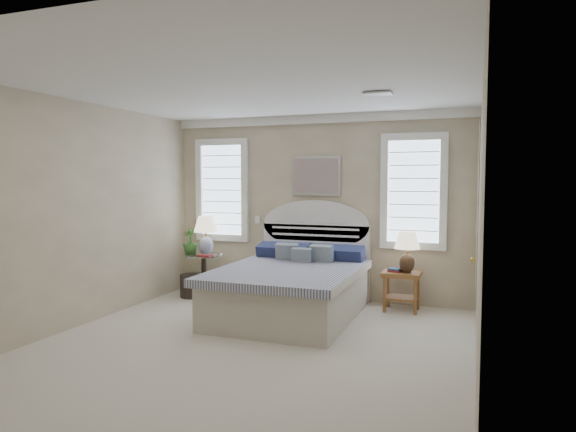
# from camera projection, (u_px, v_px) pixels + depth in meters

# --- Properties ---
(floor) EXTENTS (4.50, 5.00, 0.01)m
(floor) POSITION_uv_depth(u_px,v_px,m) (246.00, 349.00, 5.34)
(floor) COLOR beige
(floor) RESTS_ON ground
(ceiling) EXTENTS (4.50, 5.00, 0.01)m
(ceiling) POSITION_uv_depth(u_px,v_px,m) (244.00, 86.00, 5.15)
(ceiling) COLOR white
(ceiling) RESTS_ON wall_back
(wall_back) EXTENTS (4.50, 0.02, 2.70)m
(wall_back) POSITION_uv_depth(u_px,v_px,m) (317.00, 208.00, 7.58)
(wall_back) COLOR tan
(wall_back) RESTS_ON floor
(wall_left) EXTENTS (0.02, 5.00, 2.70)m
(wall_left) POSITION_uv_depth(u_px,v_px,m) (71.00, 215.00, 6.02)
(wall_left) COLOR tan
(wall_left) RESTS_ON floor
(wall_right) EXTENTS (0.02, 5.00, 2.70)m
(wall_right) POSITION_uv_depth(u_px,v_px,m) (480.00, 227.00, 4.46)
(wall_right) COLOR tan
(wall_right) RESTS_ON floor
(crown_molding) EXTENTS (4.50, 0.08, 0.12)m
(crown_molding) POSITION_uv_depth(u_px,v_px,m) (316.00, 119.00, 7.45)
(crown_molding) COLOR white
(crown_molding) RESTS_ON wall_back
(hvac_vent) EXTENTS (0.30, 0.20, 0.02)m
(hvac_vent) POSITION_uv_depth(u_px,v_px,m) (378.00, 94.00, 5.48)
(hvac_vent) COLOR #B2B2B2
(hvac_vent) RESTS_ON ceiling
(switch_plate) EXTENTS (0.08, 0.01, 0.12)m
(switch_plate) POSITION_uv_depth(u_px,v_px,m) (257.00, 219.00, 7.91)
(switch_plate) COLOR white
(switch_plate) RESTS_ON wall_back
(window_left) EXTENTS (0.90, 0.06, 1.60)m
(window_left) POSITION_uv_depth(u_px,v_px,m) (222.00, 190.00, 8.08)
(window_left) COLOR #ACC1D9
(window_left) RESTS_ON wall_back
(window_right) EXTENTS (0.90, 0.06, 1.60)m
(window_right) POSITION_uv_depth(u_px,v_px,m) (414.00, 191.00, 7.06)
(window_right) COLOR #ACC1D9
(window_right) RESTS_ON wall_back
(painting) EXTENTS (0.74, 0.04, 0.58)m
(painting) POSITION_uv_depth(u_px,v_px,m) (316.00, 176.00, 7.51)
(painting) COLOR silver
(painting) RESTS_ON wall_back
(closet_door) EXTENTS (0.02, 1.80, 2.40)m
(closet_door) POSITION_uv_depth(u_px,v_px,m) (477.00, 231.00, 5.61)
(closet_door) COLOR silver
(closet_door) RESTS_ON floor
(bed) EXTENTS (1.72, 2.28, 1.47)m
(bed) POSITION_uv_depth(u_px,v_px,m) (293.00, 286.00, 6.67)
(bed) COLOR beige
(bed) RESTS_ON floor
(side_table_left) EXTENTS (0.56, 0.56, 0.63)m
(side_table_left) POSITION_uv_depth(u_px,v_px,m) (204.00, 270.00, 7.80)
(side_table_left) COLOR black
(side_table_left) RESTS_ON floor
(nightstand_right) EXTENTS (0.50, 0.40, 0.53)m
(nightstand_right) POSITION_uv_depth(u_px,v_px,m) (402.00, 283.00, 6.87)
(nightstand_right) COLOR brown
(nightstand_right) RESTS_ON floor
(floor_pot) EXTENTS (0.43, 0.43, 0.34)m
(floor_pot) POSITION_uv_depth(u_px,v_px,m) (193.00, 286.00, 7.72)
(floor_pot) COLOR black
(floor_pot) RESTS_ON floor
(lamp_left) EXTENTS (0.38, 0.38, 0.59)m
(lamp_left) POSITION_uv_depth(u_px,v_px,m) (206.00, 231.00, 7.78)
(lamp_left) COLOR silver
(lamp_left) RESTS_ON side_table_left
(lamp_right) EXTENTS (0.42, 0.42, 0.55)m
(lamp_right) POSITION_uv_depth(u_px,v_px,m) (407.00, 247.00, 6.79)
(lamp_right) COLOR black
(lamp_right) RESTS_ON nightstand_right
(potted_plant) EXTENTS (0.27, 0.27, 0.40)m
(potted_plant) POSITION_uv_depth(u_px,v_px,m) (190.00, 241.00, 7.81)
(potted_plant) COLOR #366B2B
(potted_plant) RESTS_ON side_table_left
(books_left) EXTENTS (0.20, 0.15, 0.03)m
(books_left) POSITION_uv_depth(u_px,v_px,m) (205.00, 256.00, 7.56)
(books_left) COLOR maroon
(books_left) RESTS_ON side_table_left
(books_right) EXTENTS (0.20, 0.17, 0.05)m
(books_right) POSITION_uv_depth(u_px,v_px,m) (395.00, 270.00, 6.86)
(books_right) COLOR maroon
(books_right) RESTS_ON nightstand_right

